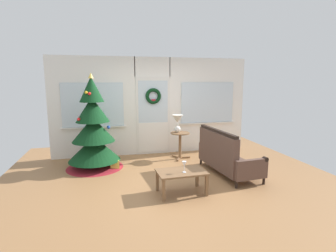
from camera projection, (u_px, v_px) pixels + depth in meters
ground_plane at (172, 180)px, 5.23m from camera, size 6.76×6.76×0.00m
back_wall_with_door at (153, 106)px, 7.00m from camera, size 5.20×0.19×2.55m
christmas_tree at (93, 134)px, 5.88m from camera, size 1.27×1.27×2.12m
settee_sofa at (225, 157)px, 5.55m from camera, size 0.85×1.67×0.96m
side_table at (180, 140)px, 6.62m from camera, size 0.50×0.48×0.67m
table_lamp at (177, 121)px, 6.56m from camera, size 0.28×0.28×0.44m
coffee_table at (181, 174)px, 4.58m from camera, size 0.86×0.55×0.40m
wine_glass at (184, 164)px, 4.49m from camera, size 0.08×0.08×0.20m
gift_box at (115, 164)px, 5.94m from camera, size 0.19×0.17×0.19m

